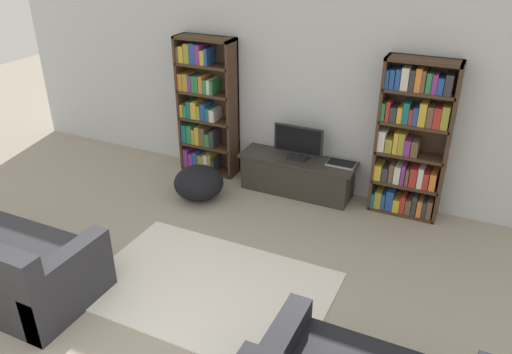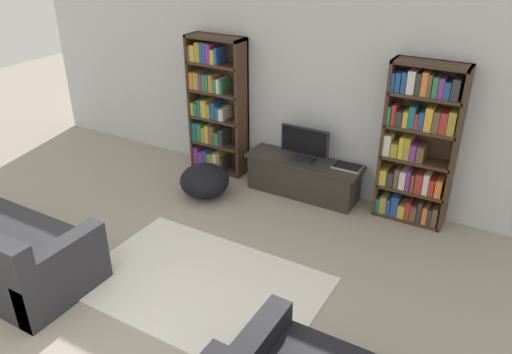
% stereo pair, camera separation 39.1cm
% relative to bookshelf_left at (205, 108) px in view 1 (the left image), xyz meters
% --- Properties ---
extents(wall_back, '(8.80, 0.06, 2.60)m').
position_rel_bookshelf_left_xyz_m(wall_back, '(1.30, 0.18, 0.39)').
color(wall_back, silver).
rests_on(wall_back, ground_plane).
extents(bookshelf_left, '(0.80, 0.30, 1.87)m').
position_rel_bookshelf_left_xyz_m(bookshelf_left, '(0.00, 0.00, 0.00)').
color(bookshelf_left, '#422D1E').
rests_on(bookshelf_left, ground_plane).
extents(bookshelf_right, '(0.80, 0.30, 1.87)m').
position_rel_bookshelf_left_xyz_m(bookshelf_right, '(2.73, -0.00, 0.01)').
color(bookshelf_right, '#422D1E').
rests_on(bookshelf_right, ground_plane).
extents(tv_stand, '(1.49, 0.45, 0.48)m').
position_rel_bookshelf_left_xyz_m(tv_stand, '(1.40, -0.11, -0.67)').
color(tv_stand, '#332D28').
rests_on(tv_stand, ground_plane).
extents(television, '(0.63, 0.16, 0.44)m').
position_rel_bookshelf_left_xyz_m(television, '(1.40, -0.11, -0.20)').
color(television, black).
rests_on(television, tv_stand).
extents(laptop, '(0.35, 0.22, 0.03)m').
position_rel_bookshelf_left_xyz_m(laptop, '(1.95, -0.04, -0.42)').
color(laptop, '#B7B7BC').
rests_on(laptop, tv_stand).
extents(area_rug, '(2.30, 1.53, 0.02)m').
position_rel_bookshelf_left_xyz_m(area_rug, '(1.34, -2.28, -0.90)').
color(area_rug, white).
rests_on(area_rug, ground_plane).
extents(beanbag_ottoman, '(0.63, 0.63, 0.42)m').
position_rel_bookshelf_left_xyz_m(beanbag_ottoman, '(0.33, -0.77, -0.70)').
color(beanbag_ottoman, black).
rests_on(beanbag_ottoman, ground_plane).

